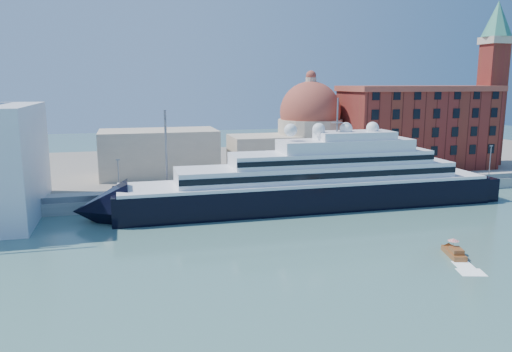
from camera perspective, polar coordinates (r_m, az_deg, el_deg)
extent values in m
plane|color=#3A6563|center=(83.09, 5.94, -7.77)|extent=(400.00, 400.00, 0.00)
cube|color=gray|center=(114.06, -0.03, -1.97)|extent=(180.00, 10.00, 2.50)
cube|color=slate|center=(153.41, -3.88, 1.19)|extent=(260.00, 72.00, 2.00)
cube|color=slate|center=(109.41, 0.57, -1.52)|extent=(180.00, 0.10, 1.20)
cube|color=black|center=(106.15, 5.97, -2.43)|extent=(79.87, 12.29, 6.66)
cone|color=black|center=(99.78, -17.29, -3.71)|extent=(10.24, 12.29, 12.29)
cube|color=black|center=(125.68, 23.29, -1.30)|extent=(6.14, 11.26, 6.14)
cube|color=white|center=(105.40, 6.01, -0.53)|extent=(77.82, 12.49, 0.61)
cube|color=white|center=(105.79, 7.07, 0.50)|extent=(59.39, 10.24, 3.07)
cube|color=black|center=(101.13, 8.13, 0.01)|extent=(59.39, 0.15, 1.23)
cube|color=white|center=(106.49, 8.64, 2.09)|extent=(43.01, 9.22, 2.66)
cube|color=white|center=(107.39, 10.19, 3.49)|extent=(28.67, 8.19, 2.46)
cube|color=white|center=(108.03, 11.22, 4.59)|extent=(16.38, 7.17, 1.64)
cylinder|color=slate|center=(105.96, 9.29, 6.88)|extent=(0.31, 0.31, 7.17)
sphere|color=white|center=(102.48, 3.97, 5.26)|extent=(2.66, 2.66, 2.66)
sphere|color=white|center=(104.60, 7.18, 5.31)|extent=(2.66, 2.66, 2.66)
sphere|color=white|center=(107.02, 10.25, 5.34)|extent=(2.66, 2.66, 2.66)
sphere|color=white|center=(109.73, 13.18, 5.36)|extent=(2.66, 2.66, 2.66)
cube|color=brown|center=(83.03, 21.66, -8.26)|extent=(3.48, 6.15, 0.97)
cube|color=brown|center=(81.92, 21.93, -7.93)|extent=(2.17, 2.77, 0.78)
cylinder|color=slate|center=(83.10, 21.60, -7.36)|extent=(0.06, 0.06, 1.56)
cone|color=red|center=(82.84, 21.65, -6.78)|extent=(1.75, 1.75, 0.39)
cube|color=maroon|center=(149.60, 17.87, 5.09)|extent=(42.00, 18.00, 22.00)
cube|color=#994232|center=(149.03, 18.13, 9.49)|extent=(43.00, 19.00, 1.50)
cube|color=maroon|center=(163.30, 25.20, 7.31)|extent=(6.00, 6.00, 35.00)
cube|color=beige|center=(163.59, 25.72, 13.78)|extent=(7.00, 7.00, 2.00)
cone|color=#3D866D|center=(164.13, 25.90, 15.86)|extent=(8.40, 8.40, 10.00)
cylinder|color=beige|center=(141.94, 6.15, 3.64)|extent=(18.00, 18.00, 14.00)
sphere|color=#994232|center=(141.13, 6.23, 7.27)|extent=(17.00, 17.00, 17.00)
cylinder|color=beige|center=(140.89, 6.29, 10.52)|extent=(3.00, 3.00, 3.00)
cube|color=beige|center=(135.98, 0.90, 2.55)|extent=(18.00, 14.00, 10.00)
cube|color=beige|center=(133.21, -11.03, 2.61)|extent=(30.00, 16.00, 12.00)
cylinder|color=slate|center=(106.57, -15.41, -0.37)|extent=(0.24, 0.24, 8.00)
cube|color=slate|center=(105.89, -15.52, 1.80)|extent=(0.80, 0.30, 0.25)
cylinder|color=slate|center=(110.17, 0.37, 0.37)|extent=(0.24, 0.24, 8.00)
cube|color=slate|center=(109.51, 0.37, 2.48)|extent=(0.80, 0.30, 0.25)
cylinder|color=slate|center=(121.32, 14.19, 0.99)|extent=(0.24, 0.24, 8.00)
cube|color=slate|center=(120.72, 14.28, 2.91)|extent=(0.80, 0.30, 0.25)
cylinder|color=slate|center=(138.20, 25.17, 1.45)|extent=(0.24, 0.24, 8.00)
cube|color=slate|center=(137.68, 25.31, 3.14)|extent=(0.80, 0.30, 0.25)
cylinder|color=slate|center=(108.02, -10.22, 2.67)|extent=(0.50, 0.50, 18.00)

